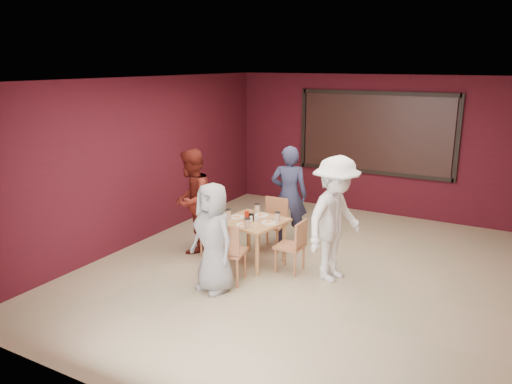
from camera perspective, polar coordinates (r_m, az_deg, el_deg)
The scene contains 11 objects.
floor at distance 7.59m, azimuth 5.33°, elevation -8.99°, with size 7.00×7.00×0.00m, color tan.
window_blinds at distance 10.30m, azimuth 13.44°, elevation 6.55°, with size 3.00×0.02×1.50m, color black.
dining_table at distance 7.64m, azimuth -0.41°, elevation -3.80°, with size 0.99×0.99×0.85m.
chair_front at distance 6.99m, azimuth -3.30°, elevation -6.56°, with size 0.52×0.52×0.90m.
chair_back at distance 8.33m, azimuth 2.07°, elevation -3.23°, with size 0.43×0.43×0.84m.
chair_left at distance 8.08m, azimuth -5.35°, elevation -3.78°, with size 0.53×0.53×0.86m.
chair_right at distance 7.38m, azimuth 4.38°, elevation -5.88°, with size 0.39×0.39×0.80m.
diner_front at distance 6.72m, azimuth -4.93°, elevation -5.23°, with size 0.74×0.48×1.51m, color gray.
diner_back at distance 8.45m, azimuth 3.80°, elevation -0.37°, with size 0.62×0.41×1.69m, color #292C49.
diner_left at distance 8.17m, azimuth -7.35°, elevation -1.00°, with size 0.82×0.64×1.69m, color #601A12.
diner_right at distance 7.09m, azimuth 9.05°, elevation -3.08°, with size 1.16×0.67×1.80m, color white.
Camera 1 is at (2.77, -6.38, 3.04)m, focal length 35.00 mm.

